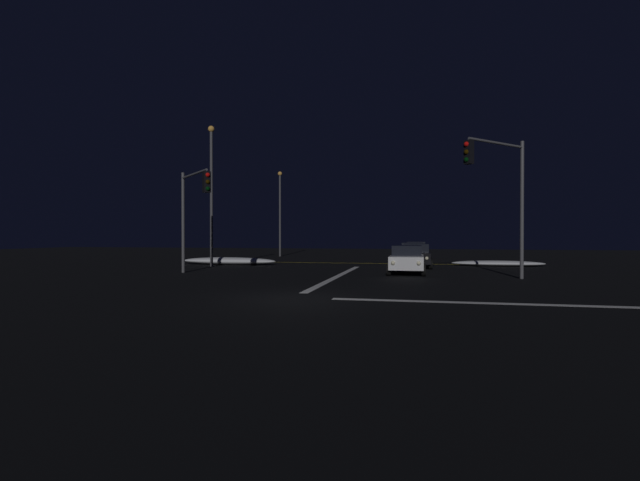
% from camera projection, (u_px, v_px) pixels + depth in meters
% --- Properties ---
extents(ground, '(120.00, 120.00, 0.10)m').
position_uv_depth(ground, '(294.00, 299.00, 15.96)').
color(ground, black).
extents(stop_line_north, '(0.35, 14.96, 0.01)m').
position_uv_depth(stop_line_north, '(338.00, 276.00, 24.47)').
color(stop_line_north, white).
rests_on(stop_line_north, ground).
extents(centre_line_ns, '(22.00, 0.15, 0.01)m').
position_uv_depth(centre_line_ns, '(364.00, 263.00, 35.81)').
color(centre_line_ns, yellow).
rests_on(centre_line_ns, ground).
extents(crosswalk_bar_east, '(14.96, 0.40, 0.01)m').
position_uv_depth(crosswalk_bar_east, '(575.00, 306.00, 14.11)').
color(crosswalk_bar_east, white).
rests_on(crosswalk_bar_east, ground).
extents(snow_bank_left_curb, '(7.14, 1.50, 0.54)m').
position_uv_depth(snow_bank_left_curb, '(229.00, 261.00, 34.15)').
color(snow_bank_left_curb, white).
rests_on(snow_bank_left_curb, ground).
extents(snow_bank_right_curb, '(6.23, 1.50, 0.38)m').
position_uv_depth(snow_bank_right_curb, '(498.00, 263.00, 32.48)').
color(snow_bank_right_curb, white).
rests_on(snow_bank_right_curb, ground).
extents(sedan_white, '(2.02, 4.33, 1.57)m').
position_uv_depth(sedan_white, '(407.00, 259.00, 26.03)').
color(sedan_white, silver).
rests_on(sedan_white, ground).
extents(sedan_black, '(2.02, 4.33, 1.57)m').
position_uv_depth(sedan_black, '(416.00, 255.00, 31.08)').
color(sedan_black, black).
rests_on(sedan_black, ground).
extents(sedan_gray, '(2.02, 4.33, 1.57)m').
position_uv_depth(sedan_gray, '(412.00, 252.00, 36.80)').
color(sedan_gray, slate).
rests_on(sedan_gray, ground).
extents(sedan_orange, '(2.02, 4.33, 1.57)m').
position_uv_depth(sedan_orange, '(416.00, 250.00, 42.46)').
color(sedan_orange, '#C66014').
rests_on(sedan_orange, ground).
extents(traffic_signal_ne, '(3.10, 3.10, 6.77)m').
position_uv_depth(traffic_signal_ne, '(501.00, 183.00, 22.02)').
color(traffic_signal_ne, '#4C4C51').
rests_on(traffic_signal_ne, ground).
extents(traffic_signal_nw, '(3.16, 3.16, 5.74)m').
position_uv_depth(traffic_signal_nw, '(193.00, 202.00, 25.23)').
color(traffic_signal_nw, '#4C4C51').
rests_on(traffic_signal_nw, ground).
extents(streetlamp_left_far, '(0.44, 0.44, 8.68)m').
position_uv_depth(streetlamp_left_far, '(280.00, 207.00, 47.60)').
color(streetlamp_left_far, '#424247').
rests_on(streetlamp_left_far, ground).
extents(streetlamp_left_near, '(0.44, 0.44, 9.66)m').
position_uv_depth(streetlamp_left_near, '(211.00, 186.00, 31.95)').
color(streetlamp_left_near, '#424247').
rests_on(streetlamp_left_near, ground).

